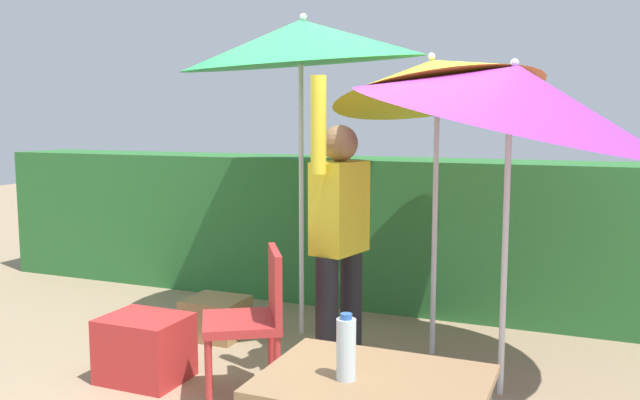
% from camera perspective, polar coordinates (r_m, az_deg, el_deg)
% --- Properties ---
extents(ground_plane, '(24.00, 24.00, 0.00)m').
position_cam_1_polar(ground_plane, '(4.40, -1.56, -14.83)').
color(ground_plane, '#9E8466').
extents(hedge_row, '(8.00, 0.70, 1.29)m').
position_cam_1_polar(hedge_row, '(5.89, 5.77, -2.72)').
color(hedge_row, '#2D7033').
rests_on(hedge_row, ground_plane).
extents(umbrella_rainbow, '(1.82, 1.82, 2.46)m').
position_cam_1_polar(umbrella_rainbow, '(4.94, -1.56, 13.43)').
color(umbrella_rainbow, silver).
rests_on(umbrella_rainbow, ground_plane).
extents(umbrella_orange, '(1.84, 1.82, 2.17)m').
position_cam_1_polar(umbrella_orange, '(3.98, 16.23, 8.80)').
color(umbrella_orange, silver).
rests_on(umbrella_orange, ground_plane).
extents(umbrella_yellow, '(1.46, 1.42, 2.25)m').
position_cam_1_polar(umbrella_yellow, '(4.54, 9.84, 10.27)').
color(umbrella_yellow, silver).
rests_on(umbrella_yellow, ground_plane).
extents(person_vendor, '(0.29, 0.56, 1.88)m').
position_cam_1_polar(person_vendor, '(4.04, 1.69, -2.97)').
color(person_vendor, black).
rests_on(person_vendor, ground_plane).
extents(chair_plastic, '(0.61, 0.61, 0.89)m').
position_cam_1_polar(chair_plastic, '(3.90, -5.76, -9.80)').
color(chair_plastic, '#B72D2D').
rests_on(chair_plastic, ground_plane).
extents(cooler_box, '(0.51, 0.41, 0.41)m').
position_cam_1_polar(cooler_box, '(4.39, -14.86, -12.25)').
color(cooler_box, red).
rests_on(cooler_box, ground_plane).
extents(crate_cardboard, '(0.43, 0.38, 0.30)m').
position_cam_1_polar(crate_cardboard, '(5.12, -8.99, -9.98)').
color(crate_cardboard, '#9E7A4C').
rests_on(crate_cardboard, ground_plane).
extents(bottle_water, '(0.07, 0.07, 0.24)m').
position_cam_1_polar(bottle_water, '(2.38, 2.27, -12.66)').
color(bottle_water, silver).
rests_on(bottle_water, folding_table).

